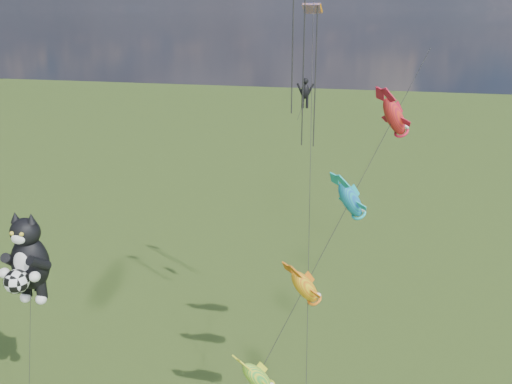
# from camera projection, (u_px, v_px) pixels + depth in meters

# --- Properties ---
(cat_kite_rig) EXTENTS (2.47, 4.17, 12.15)m
(cat_kite_rig) POSITION_uv_depth(u_px,v_px,m) (27.00, 259.00, 31.10)
(cat_kite_rig) COLOR brown
(cat_kite_rig) RESTS_ON ground
(fish_windsock_rig) EXTENTS (9.94, 12.64, 20.61)m
(fish_windsock_rig) POSITION_uv_depth(u_px,v_px,m) (327.00, 244.00, 27.84)
(fish_windsock_rig) COLOR brown
(fish_windsock_rig) RESTS_ON ground
(parafoil_rig) EXTENTS (3.65, 17.31, 27.60)m
(parafoil_rig) POSITION_uv_depth(u_px,v_px,m) (306.00, 80.00, 34.39)
(parafoil_rig) COLOR brown
(parafoil_rig) RESTS_ON ground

